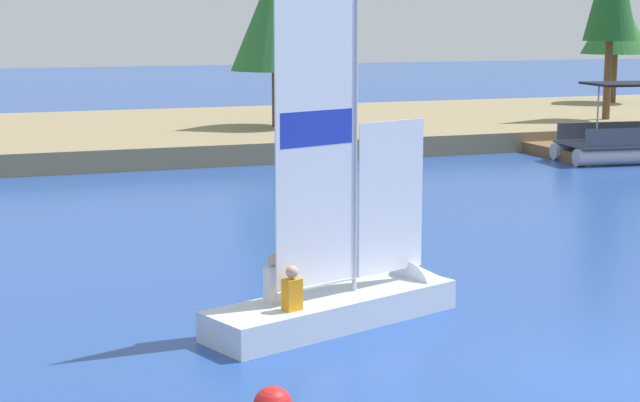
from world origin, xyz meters
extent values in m
plane|color=#234793|center=(0.00, 0.00, 0.00)|extent=(200.00, 200.00, 0.00)
cube|color=#897A56|center=(0.00, 29.65, 0.37)|extent=(80.00, 15.11, 0.75)
cylinder|color=brown|center=(3.51, 27.31, 1.87)|extent=(0.25, 0.25, 2.23)
cone|color=#286B2D|center=(3.51, 27.31, 5.05)|extent=(3.49, 3.49, 4.14)
cylinder|color=brown|center=(17.78, 25.46, 2.41)|extent=(0.32, 0.32, 3.33)
cylinder|color=brown|center=(23.48, 32.88, 2.00)|extent=(0.28, 0.28, 2.49)
cone|color=#286B2D|center=(23.48, 32.88, 4.86)|extent=(3.51, 3.51, 3.23)
cube|color=brown|center=(12.53, 20.26, 0.20)|extent=(1.70, 4.68, 0.40)
cube|color=silver|center=(-2.91, 3.76, 0.25)|extent=(4.70, 2.67, 0.49)
cone|color=silver|center=(-0.76, 4.52, 0.25)|extent=(1.44, 1.42, 1.10)
cylinder|color=#B7B7BC|center=(-2.48, 3.91, 3.06)|extent=(0.08, 0.08, 5.14)
cube|color=white|center=(-3.24, 3.64, 3.06)|extent=(1.54, 0.57, 4.63)
cube|color=#1E33B2|center=(-3.24, 3.64, 3.27)|extent=(1.39, 0.52, 0.56)
cube|color=white|center=(-1.70, 4.19, 1.99)|extent=(1.38, 0.51, 2.59)
cylinder|color=#B7B7BC|center=(-3.24, 3.64, 0.71)|extent=(1.55, 0.60, 0.06)
cube|color=orange|center=(-3.82, 3.16, 0.74)|extent=(0.33, 0.28, 0.50)
sphere|color=tan|center=(-3.82, 3.16, 1.11)|extent=(0.20, 0.20, 0.20)
cube|color=silver|center=(-3.96, 3.68, 0.79)|extent=(0.33, 0.28, 0.59)
sphere|color=tan|center=(-3.96, 3.68, 1.20)|extent=(0.20, 0.20, 0.20)
cylinder|color=#B2B2B7|center=(14.59, 19.46, 0.30)|extent=(6.10, 1.31, 0.60)
cube|color=#474C56|center=(14.61, 19.66, 1.00)|extent=(5.56, 0.76, 0.60)
cylinder|color=#B2B2B7|center=(12.68, 18.81, 1.70)|extent=(0.06, 0.06, 2.00)
camera|label=1|loc=(-8.64, -11.40, 4.95)|focal=57.28mm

